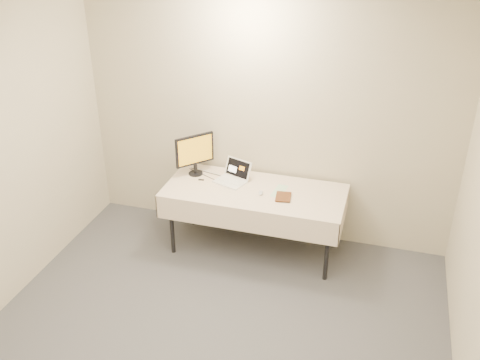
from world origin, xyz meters
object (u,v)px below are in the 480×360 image
(laptop, at_px, (233,176))
(book, at_px, (276,188))
(table, at_px, (254,195))
(monitor, at_px, (195,152))

(laptop, height_order, book, laptop)
(table, xyz_separation_m, laptop, (-0.27, 0.14, 0.11))
(monitor, bearing_deg, laptop, -52.32)
(laptop, relative_size, monitor, 0.87)
(laptop, height_order, monitor, monitor)
(table, bearing_deg, laptop, 153.29)
(book, bearing_deg, table, 153.28)
(table, relative_size, monitor, 4.10)
(table, bearing_deg, book, -19.49)
(table, height_order, book, book)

